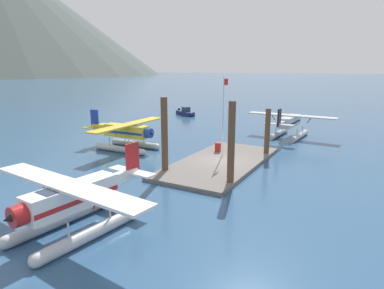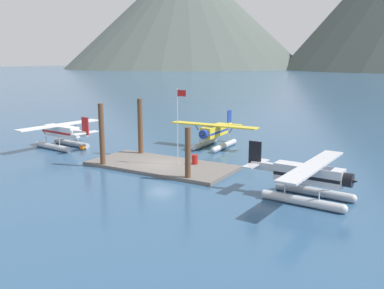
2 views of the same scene
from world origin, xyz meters
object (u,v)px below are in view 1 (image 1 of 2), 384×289
Objects in this scene: flagpole at (224,108)px; mooring_buoy at (112,205)px; seaplane_white_port_fwd at (73,203)px; boat_navy_open_east at (186,113)px; seaplane_silver_stbd_aft at (290,124)px; seaplane_yellow_bow_centre at (127,134)px; fuel_drum at (218,147)px.

mooring_buoy is at bearing 175.34° from flagpole.
boat_navy_open_east is at bearing 22.69° from seaplane_white_port_fwd.
mooring_buoy is 0.06× the size of seaplane_white_port_fwd.
seaplane_silver_stbd_aft is at bearing -116.84° from boat_navy_open_east.
seaplane_silver_stbd_aft and seaplane_yellow_bow_centre have the same top height.
boat_navy_open_east is (10.33, 20.42, -1.09)m from seaplane_silver_stbd_aft.
seaplane_silver_stbd_aft is at bearing -13.43° from flagpole.
flagpole is at bearing -81.48° from seaplane_yellow_bow_centre.
seaplane_silver_stbd_aft is at bearing -42.31° from seaplane_yellow_bow_centre.
boat_navy_open_east is at bearing 63.16° from seaplane_silver_stbd_aft.
flagpole is 1.61× the size of boat_navy_open_east.
seaplane_white_port_fwd is at bearing 172.25° from seaplane_silver_stbd_aft.
seaplane_silver_stbd_aft is (12.77, -3.05, -3.04)m from flagpole.
seaplane_yellow_bow_centre reaches higher than mooring_buoy.
mooring_buoy is at bearing -143.33° from seaplane_yellow_bow_centre.
fuel_drum is 0.08× the size of seaplane_silver_stbd_aft.
seaplane_white_port_fwd is (-14.80, -9.03, 0.00)m from seaplane_yellow_bow_centre.
boat_navy_open_east is (36.46, 16.28, 0.18)m from mooring_buoy.
flagpole is 13.48m from seaplane_silver_stbd_aft.
flagpole is at bearing -143.07° from boat_navy_open_east.
fuel_drum is 0.08× the size of seaplane_white_port_fwd.
seaplane_silver_stbd_aft is at bearing -19.23° from fuel_drum.
mooring_buoy is 3.20m from seaplane_white_port_fwd.
seaplane_silver_stbd_aft is 22.91m from boat_navy_open_east.
flagpole is at bearing 166.57° from seaplane_silver_stbd_aft.
flagpole reaches higher than seaplane_silver_stbd_aft.
seaplane_white_port_fwd is at bearing -157.31° from boat_navy_open_east.
fuel_drum is (1.12, 1.01, -3.88)m from flagpole.
seaplane_silver_stbd_aft is 29.32m from seaplane_white_port_fwd.
boat_navy_open_east is (23.10, 17.37, -4.13)m from flagpole.
flagpole reaches higher than fuel_drum.
seaplane_silver_stbd_aft is (11.64, -4.06, 0.84)m from fuel_drum.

